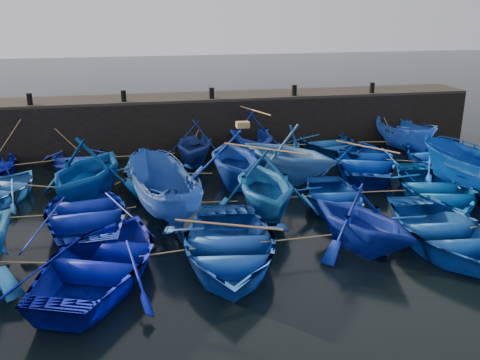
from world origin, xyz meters
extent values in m
plane|color=black|center=(0.00, 0.00, 0.00)|extent=(120.00, 120.00, 0.00)
cube|color=black|center=(0.00, 10.50, 1.25)|extent=(26.00, 2.50, 2.50)
cube|color=black|center=(0.00, 10.50, 2.56)|extent=(26.00, 2.50, 0.12)
cylinder|color=black|center=(-8.00, 9.60, 2.87)|extent=(0.24, 0.24, 0.50)
cylinder|color=black|center=(-4.00, 9.60, 2.87)|extent=(0.24, 0.24, 0.50)
cylinder|color=black|center=(0.00, 9.60, 2.87)|extent=(0.24, 0.24, 0.50)
cylinder|color=black|center=(4.00, 9.60, 2.87)|extent=(0.24, 0.24, 0.50)
cylinder|color=black|center=(8.00, 9.60, 2.87)|extent=(0.24, 0.24, 0.50)
imported|color=navy|center=(-6.07, 7.82, 0.49)|extent=(3.39, 4.73, 0.98)
imported|color=navy|center=(-1.04, 7.92, 0.98)|extent=(4.13, 4.48, 1.96)
imported|color=#142FA3|center=(1.62, 8.34, 1.12)|extent=(3.79, 4.36, 2.23)
imported|color=navy|center=(5.36, 8.17, 0.53)|extent=(4.31, 5.58, 1.07)
imported|color=blue|center=(9.04, 7.89, 0.83)|extent=(2.05, 4.42, 1.65)
imported|color=blue|center=(-8.55, 4.69, 0.44)|extent=(4.42, 5.04, 0.87)
imported|color=navy|center=(-5.38, 4.07, 1.21)|extent=(5.39, 5.74, 2.42)
imported|color=blue|center=(-3.02, 4.94, 0.53)|extent=(3.92, 5.27, 1.05)
imported|color=#0E35A0|center=(0.12, 4.67, 1.16)|extent=(3.79, 4.40, 2.31)
imported|color=#2D62AD|center=(2.26, 4.88, 1.18)|extent=(5.85, 5.91, 2.36)
imported|color=#012C96|center=(5.80, 5.09, 0.56)|extent=(5.59, 6.44, 1.12)
imported|color=#0538AE|center=(9.03, 4.36, 0.59)|extent=(4.25, 5.84, 1.19)
imported|color=#091B91|center=(-5.32, 1.47, 0.56)|extent=(4.33, 5.72, 1.12)
imported|color=navy|center=(-2.89, 1.63, 0.96)|extent=(2.76, 5.21, 1.91)
imported|color=#11559D|center=(0.45, 1.46, 1.14)|extent=(3.95, 4.52, 2.28)
imported|color=#083698|center=(2.99, 1.45, 0.43)|extent=(3.52, 4.53, 0.86)
imported|color=#034792|center=(6.74, 1.29, 0.56)|extent=(4.99, 6.13, 1.12)
imported|color=#00088A|center=(-4.70, -2.02, 0.56)|extent=(5.55, 6.42, 1.12)
imported|color=#11409B|center=(-1.39, -1.84, 0.57)|extent=(4.65, 5.96, 1.13)
imported|color=navy|center=(2.53, -1.75, 0.98)|extent=(4.43, 4.69, 1.95)
imported|color=#0D4397|center=(4.94, -2.12, 0.54)|extent=(4.20, 5.53, 1.08)
cube|color=olive|center=(0.42, 4.67, 2.42)|extent=(0.49, 0.35, 0.23)
cylinder|color=tan|center=(-7.79, 7.62, 0.55)|extent=(1.65, 0.43, 0.04)
cylinder|color=tan|center=(-3.56, 7.87, 0.55)|extent=(3.23, 0.14, 0.04)
cylinder|color=tan|center=(0.29, 8.13, 0.55)|extent=(0.88, 0.45, 0.04)
cylinder|color=tan|center=(3.49, 8.26, 0.55)|extent=(1.94, 0.20, 0.04)
cylinder|color=tan|center=(7.20, 8.03, 0.55)|extent=(1.88, 0.32, 0.04)
cylinder|color=tan|center=(-6.97, 4.38, 0.55)|extent=(1.39, 0.65, 0.04)
cylinder|color=tan|center=(-4.20, 4.50, 0.55)|extent=(0.59, 0.89, 0.04)
cylinder|color=tan|center=(-1.45, 4.80, 0.55)|extent=(1.34, 0.30, 0.04)
cylinder|color=tan|center=(1.19, 4.77, 0.55)|extent=(0.36, 0.24, 0.04)
cylinder|color=tan|center=(4.03, 4.98, 0.55)|extent=(1.74, 0.25, 0.04)
cylinder|color=tan|center=(7.42, 4.72, 0.55)|extent=(1.45, 0.76, 0.04)
cylinder|color=tan|center=(-7.25, 1.50, 0.55)|extent=(2.07, 0.09, 0.04)
cylinder|color=tan|center=(-4.10, 1.55, 0.55)|extent=(0.64, 0.20, 0.04)
cylinder|color=tan|center=(-1.22, 1.55, 0.55)|extent=(1.55, 0.21, 0.04)
cylinder|color=tan|center=(1.72, 1.45, 0.55)|extent=(0.73, 0.05, 0.04)
cylinder|color=tan|center=(4.86, 1.37, 0.55)|extent=(1.96, 0.20, 0.04)
cylinder|color=tan|center=(7.61, 1.17, 0.55)|extent=(0.10, 0.24, 0.04)
cylinder|color=tan|center=(-6.47, -1.80, 0.55)|extent=(1.77, 0.47, 0.04)
cylinder|color=tan|center=(-3.04, -1.93, 0.55)|extent=(1.51, 0.22, 0.04)
cylinder|color=tan|center=(0.57, -1.80, 0.55)|extent=(2.12, 0.12, 0.04)
cylinder|color=tan|center=(3.73, -1.94, 0.55)|extent=(0.62, 0.40, 0.04)
cylinder|color=tan|center=(-8.76, 9.06, 1.58)|extent=(1.56, 0.92, 2.09)
cylinder|color=tan|center=(-7.04, 9.26, 1.58)|extent=(1.96, 0.52, 2.09)
cylinder|color=tan|center=(-0.52, 9.31, 1.58)|extent=(1.09, 0.42, 2.09)
cylinder|color=tan|center=(0.81, 9.52, 1.58)|extent=(1.65, 0.08, 2.09)
cylinder|color=tan|center=(4.68, 9.44, 1.58)|extent=(1.39, 0.17, 2.09)
cylinder|color=tan|center=(8.52, 9.29, 1.58)|extent=(1.08, 0.46, 2.09)
cylinder|color=#99724C|center=(1.62, 8.34, 2.26)|extent=(1.08, 2.84, 0.06)
cylinder|color=#99724C|center=(5.80, 5.09, 1.15)|extent=(1.77, 2.49, 0.06)
cylinder|color=#99724C|center=(0.45, 1.46, 2.31)|extent=(2.34, 1.97, 0.06)
cylinder|color=#99724C|center=(-1.39, -1.84, 1.16)|extent=(2.74, 1.32, 0.06)
camera|label=1|loc=(-3.80, -14.89, 6.84)|focal=40.00mm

